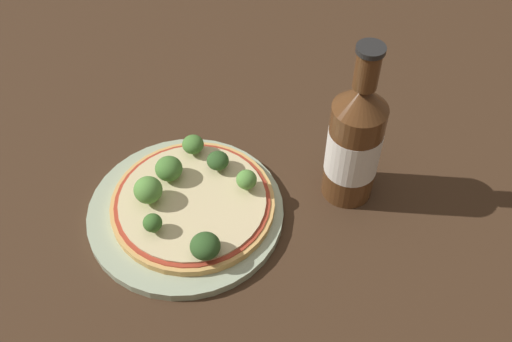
{
  "coord_description": "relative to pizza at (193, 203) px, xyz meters",
  "views": [
    {
      "loc": [
        -0.05,
        -0.47,
        0.59
      ],
      "look_at": [
        0.1,
        -0.03,
        0.06
      ],
      "focal_mm": 42.0,
      "sensor_mm": 36.0,
      "label": 1
    }
  ],
  "objects": [
    {
      "name": "broccoli_floret_3",
      "position": [
        0.07,
        -0.01,
        0.02
      ],
      "size": [
        0.03,
        0.03,
        0.03
      ],
      "color": "#6B8E51",
      "rests_on": "pizza"
    },
    {
      "name": "broccoli_floret_6",
      "position": [
        -0.05,
        -0.03,
        0.02
      ],
      "size": [
        0.02,
        0.02,
        0.03
      ],
      "color": "#6B8E51",
      "rests_on": "pizza"
    },
    {
      "name": "broccoli_floret_5",
      "position": [
        0.02,
        0.07,
        0.02
      ],
      "size": [
        0.03,
        0.03,
        0.03
      ],
      "color": "#6B8E51",
      "rests_on": "pizza"
    },
    {
      "name": "broccoli_floret_4",
      "position": [
        -0.01,
        -0.08,
        0.02
      ],
      "size": [
        0.03,
        0.03,
        0.03
      ],
      "color": "#6B8E51",
      "rests_on": "pizza"
    },
    {
      "name": "plate",
      "position": [
        -0.01,
        -0.0,
        -0.01
      ],
      "size": [
        0.24,
        0.24,
        0.01
      ],
      "color": "#A3B293",
      "rests_on": "ground_plane"
    },
    {
      "name": "broccoli_floret_2",
      "position": [
        -0.02,
        0.04,
        0.02
      ],
      "size": [
        0.03,
        0.03,
        0.03
      ],
      "color": "#6B8E51",
      "rests_on": "pizza"
    },
    {
      "name": "broccoli_floret_1",
      "position": [
        -0.05,
        0.01,
        0.03
      ],
      "size": [
        0.03,
        0.03,
        0.04
      ],
      "color": "#6B8E51",
      "rests_on": "pizza"
    },
    {
      "name": "beer_bottle",
      "position": [
        0.19,
        -0.03,
        0.07
      ],
      "size": [
        0.07,
        0.07,
        0.22
      ],
      "color": "#563319",
      "rests_on": "ground_plane"
    },
    {
      "name": "broccoli_floret_0",
      "position": [
        0.04,
        0.04,
        0.02
      ],
      "size": [
        0.03,
        0.03,
        0.03
      ],
      "color": "#6B8E51",
      "rests_on": "pizza"
    },
    {
      "name": "ground_plane",
      "position": [
        -0.02,
        0.02,
        -0.02
      ],
      "size": [
        3.0,
        3.0,
        0.0
      ],
      "primitive_type": "plane",
      "color": "#3D2819"
    },
    {
      "name": "pizza",
      "position": [
        0.0,
        0.0,
        0.0
      ],
      "size": [
        0.2,
        0.2,
        0.01
      ],
      "color": "tan",
      "rests_on": "plate"
    }
  ]
}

